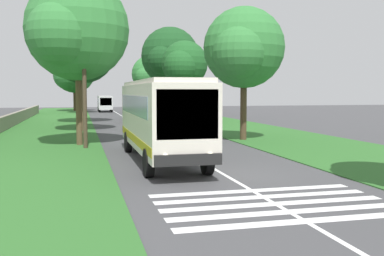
% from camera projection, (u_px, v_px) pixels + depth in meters
% --- Properties ---
extents(ground, '(160.00, 160.00, 0.00)m').
position_uv_depth(ground, '(224.00, 174.00, 17.76)').
color(ground, '#424244').
extents(grass_verge_left, '(120.00, 8.00, 0.04)m').
position_uv_depth(grass_verge_left, '(38.00, 140.00, 30.31)').
color(grass_verge_left, '#2D6628').
rests_on(grass_verge_left, ground).
extents(grass_verge_right, '(120.00, 8.00, 0.04)m').
position_uv_depth(grass_verge_right, '(266.00, 134.00, 34.24)').
color(grass_verge_right, '#2D6628').
rests_on(grass_verge_right, ground).
extents(centre_line, '(110.00, 0.16, 0.01)m').
position_uv_depth(centre_line, '(159.00, 137.00, 32.28)').
color(centre_line, silver).
rests_on(centre_line, ground).
extents(coach_bus, '(11.16, 2.62, 3.73)m').
position_uv_depth(coach_bus, '(160.00, 115.00, 21.05)').
color(coach_bus, silver).
rests_on(coach_bus, ground).
extents(zebra_crossing, '(4.05, 6.80, 0.01)m').
position_uv_depth(zebra_crossing, '(275.00, 204.00, 13.10)').
color(zebra_crossing, silver).
rests_on(zebra_crossing, ground).
extents(trailing_car_0, '(4.30, 1.78, 1.43)m').
position_uv_depth(trailing_car_0, '(171.00, 122.00, 38.27)').
color(trailing_car_0, gray).
rests_on(trailing_car_0, ground).
extents(trailing_car_1, '(4.30, 1.78, 1.43)m').
position_uv_depth(trailing_car_1, '(152.00, 116.00, 47.75)').
color(trailing_car_1, gray).
rests_on(trailing_car_1, ground).
extents(trailing_car_2, '(4.30, 1.78, 1.43)m').
position_uv_depth(trailing_car_2, '(145.00, 113.00, 53.45)').
color(trailing_car_2, gray).
rests_on(trailing_car_2, ground).
extents(trailing_car_3, '(4.30, 1.78, 1.43)m').
position_uv_depth(trailing_car_3, '(135.00, 110.00, 63.01)').
color(trailing_car_3, '#145933').
rests_on(trailing_car_3, ground).
extents(trailing_minibus_0, '(6.00, 2.14, 2.53)m').
position_uv_depth(trailing_minibus_0, '(105.00, 102.00, 72.37)').
color(trailing_minibus_0, silver).
rests_on(trailing_minibus_0, ground).
extents(roadside_tree_left_0, '(7.20, 6.11, 9.94)m').
position_uv_depth(roadside_tree_left_0, '(75.00, 32.00, 26.87)').
color(roadside_tree_left_0, brown).
rests_on(roadside_tree_left_0, grass_verge_left).
extents(roadside_tree_left_1, '(6.69, 5.48, 9.33)m').
position_uv_depth(roadside_tree_left_1, '(80.00, 52.00, 36.87)').
color(roadside_tree_left_1, brown).
rests_on(roadside_tree_left_1, grass_verge_left).
extents(roadside_tree_left_2, '(8.22, 6.59, 9.57)m').
position_uv_depth(roadside_tree_left_2, '(73.00, 74.00, 74.56)').
color(roadside_tree_left_2, '#4C3826').
rests_on(roadside_tree_left_2, grass_verge_left).
extents(roadside_tree_left_3, '(5.80, 4.82, 9.94)m').
position_uv_depth(roadside_tree_left_3, '(79.00, 63.00, 66.80)').
color(roadside_tree_left_3, '#3D2D1E').
rests_on(roadside_tree_left_3, grass_verge_left).
extents(roadside_tree_left_4, '(7.23, 6.25, 10.50)m').
position_uv_depth(roadside_tree_left_4, '(80.00, 52.00, 46.67)').
color(roadside_tree_left_4, '#4C3826').
rests_on(roadside_tree_left_4, grass_verge_left).
extents(roadside_tree_right_0, '(8.39, 7.50, 11.55)m').
position_uv_depth(roadside_tree_right_0, '(169.00, 57.00, 59.00)').
color(roadside_tree_right_0, '#4C3826').
rests_on(roadside_tree_right_0, grass_verge_right).
extents(roadside_tree_right_1, '(6.34, 5.33, 8.74)m').
position_uv_depth(roadside_tree_right_1, '(242.00, 50.00, 29.82)').
color(roadside_tree_right_1, '#4C3826').
rests_on(roadside_tree_right_1, grass_verge_right).
extents(roadside_tree_right_2, '(6.06, 4.98, 8.66)m').
position_uv_depth(roadside_tree_right_2, '(183.00, 65.00, 48.67)').
color(roadside_tree_right_2, '#4C3826').
rests_on(roadside_tree_right_2, grass_verge_right).
extents(roadside_tree_right_3, '(6.27, 5.60, 8.65)m').
position_uv_depth(roadside_tree_right_3, '(149.00, 75.00, 69.09)').
color(roadside_tree_right_3, '#3D2D1E').
rests_on(roadside_tree_right_3, grass_verge_right).
extents(utility_pole, '(0.24, 1.40, 7.28)m').
position_uv_depth(utility_pole, '(84.00, 81.00, 25.48)').
color(utility_pole, '#473828').
rests_on(utility_pole, grass_verge_left).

